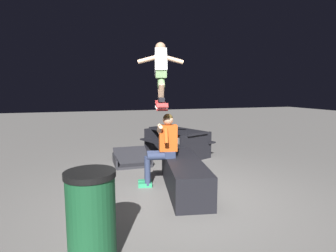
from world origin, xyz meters
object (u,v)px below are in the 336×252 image
Objects in this scene: ledge_box_main at (184,175)px; skateboard at (161,105)px; person_sitting_on_ledge at (162,145)px; trash_bin at (91,217)px; picnic_table_back at (177,138)px; kicker_ramp at (132,161)px; skater_airborne at (161,69)px.

skateboard reaches higher than ledge_box_main.
person_sitting_on_ledge reaches higher than ledge_box_main.
ledge_box_main is at bearing -141.39° from person_sitting_on_ledge.
picnic_table_back is at bearing -30.07° from trash_bin.
trash_bin is (-2.15, 1.39, -1.04)m from skateboard.
ledge_box_main is 2.67m from picnic_table_back.
kicker_ramp is at bearing 109.57° from picnic_table_back.
person_sitting_on_ledge reaches higher than picnic_table_back.
ledge_box_main reaches higher than kicker_ramp.
picnic_table_back reaches higher than ledge_box_main.
skateboard is at bearing -32.93° from trash_bin.
skateboard reaches higher than kicker_ramp.
kicker_ramp is at bearing -16.27° from trash_bin.
skateboard is at bearing -4.38° from person_sitting_on_ledge.
ledge_box_main is 0.71m from person_sitting_on_ledge.
skater_airborne is 2.67m from kicker_ramp.
trash_bin is at bearing 147.07° from skateboard.
picnic_table_back is 2.07× the size of trash_bin.
person_sitting_on_ledge is at bearing -33.96° from trash_bin.
skater_airborne is 1.14× the size of kicker_ramp.
skateboard reaches higher than trash_bin.
trash_bin reaches higher than kicker_ramp.
skateboard is at bearing 166.93° from skater_airborne.
picnic_table_back is at bearing -16.44° from ledge_box_main.
skater_airborne is at bearing -168.47° from kicker_ramp.
ledge_box_main is at bearing -147.84° from skateboard.
ledge_box_main is 2.04× the size of trash_bin.
skater_airborne reaches higher than picnic_table_back.
ledge_box_main is at bearing 163.56° from picnic_table_back.
picnic_table_back is 4.89m from trash_bin.
picnic_table_back is (2.02, -1.04, -1.73)m from skater_airborne.
picnic_table_back is at bearing -26.07° from person_sitting_on_ledge.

